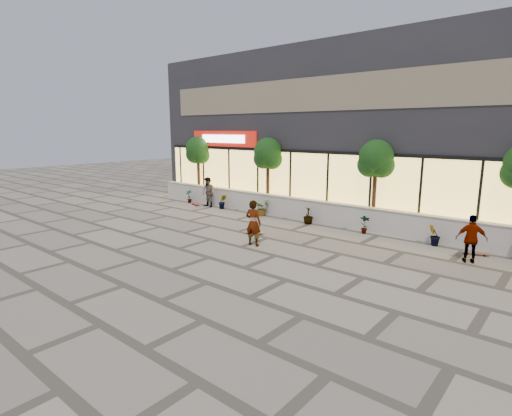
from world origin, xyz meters
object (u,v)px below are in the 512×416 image
Objects in this scene: tree_west at (198,152)px; skater_left at (208,192)px; tree_mideast at (376,161)px; skateboard_left at (196,204)px; skateboard_right_near at (476,253)px; skateboard_center at (254,232)px; skater_right_near at (472,239)px; skater_center at (253,223)px; tree_midwest at (268,155)px.

tree_west is 3.45m from skater_left.
tree_mideast is 2.31× the size of skater_left.
tree_mideast is at bearing 27.21° from skateboard_left.
skateboard_right_near is at bearing -18.43° from tree_mideast.
tree_mideast is 4.71× the size of skateboard_center.
skater_right_near is at bearing -8.92° from tree_west.
tree_mideast reaches higher than skater_center.
skater_left is (-6.90, 4.19, -0.03)m from skater_center.
skater_left is at bearing 165.56° from skateboard_right_near.
skateboard_left is at bearing -171.60° from tree_mideast.
skater_left is (2.32, -1.40, -2.14)m from tree_west.
skater_center is at bearing -26.85° from skater_left.
tree_midwest is 4.53× the size of skateboard_right_near.
tree_west is 9.72m from skateboard_center.
skateboard_center is at bearing -27.82° from tree_west.
skater_center is 7.96m from skateboard_right_near.
skateboard_left is at bearing -160.19° from tree_midwest.
skater_left is 13.71m from skateboard_right_near.
tree_midwest is at bearing 180.00° from tree_mideast.
skateboard_right_near is (10.50, -1.50, -2.90)m from tree_midwest.
skater_center is (3.72, -5.59, -2.11)m from tree_midwest.
skateboard_center is (8.21, -4.33, -2.90)m from tree_west.
tree_midwest reaches higher than skateboard_left.
skater_left is at bearing 130.06° from skateboard_center.
skater_center is 2.02× the size of skateboard_right_near.
skater_center is at bearing -8.63° from skateboard_left.
tree_west reaches higher than skater_center.
skater_left reaches higher than skateboard_center.
skateboard_left is (-6.87, 2.83, 0.00)m from skateboard_center.
tree_midwest is 7.04m from skater_center.
tree_midwest is (5.50, 0.00, 0.00)m from tree_west.
skater_center is at bearing -162.90° from skateboard_right_near.
skater_center is (-2.28, -5.59, -2.11)m from tree_mideast.
skater_center reaches higher than skater_right_near.
skater_center is 8.92m from skateboard_left.
skateboard_left reaches higher than skateboard_center.
tree_west is at bearing -40.77° from skater_center.
skateboard_center is at bearing -174.05° from skateboard_right_near.
skater_left is (-9.18, -1.40, -2.14)m from tree_mideast.
skater_left reaches higher than skater_right_near.
skater_right_near is at bearing -0.22° from skater_left.
tree_west reaches higher than skater_left.
skater_left is 2.04× the size of skateboard_center.
skateboard_right_near is at bearing -158.41° from skater_center.
skater_right_near is at bearing 14.87° from skateboard_left.
tree_west is 2.43× the size of skater_right_near.
skateboard_left is at bearing -36.97° from skater_center.
tree_west is at bearing 180.00° from tree_midwest.
skater_center is 8.08m from skater_left.
tree_west reaches higher than skateboard_left.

